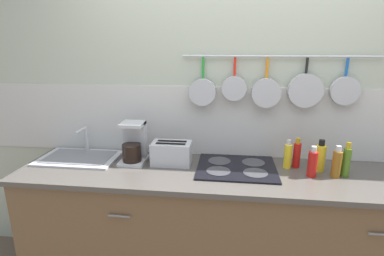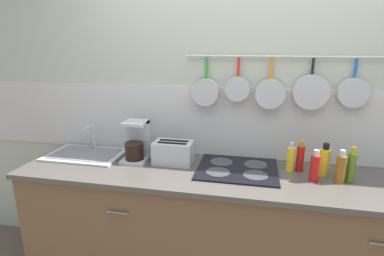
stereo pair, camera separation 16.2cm
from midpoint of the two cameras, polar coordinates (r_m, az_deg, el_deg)
name	(u,v)px [view 2 (the right image)]	position (r m, az deg, el deg)	size (l,w,h in m)	color
wall_back	(248,109)	(2.27, 12.57, 3.46)	(7.20, 0.15, 2.60)	#B2BCA8
cabinet_base	(240,237)	(2.28, 11.27, -19.68)	(3.04, 0.62, 0.88)	brown
countertop	(243,177)	(2.05, 11.94, -9.20)	(3.08, 0.64, 0.03)	#4C4742
sink_basin	(86,153)	(2.45, -17.82, -4.62)	(0.57, 0.38, 0.22)	#B7BABF
coffee_maker	(137,144)	(2.23, -8.43, -3.02)	(0.18, 0.21, 0.30)	#B7BABF
toaster	(173,153)	(2.16, -1.46, -4.74)	(0.29, 0.17, 0.16)	#B7BABF
cooktop	(237,169)	(2.11, 10.84, -7.70)	(0.54, 0.46, 0.01)	black
bottle_sesame_oil	(291,159)	(2.15, 20.36, -5.51)	(0.05, 0.05, 0.20)	yellow
bottle_vinegar	(300,158)	(2.18, 21.95, -5.30)	(0.05, 0.05, 0.21)	red
bottle_cooking_wine	(315,167)	(2.07, 24.44, -6.84)	(0.06, 0.06, 0.21)	red
bottle_olive_oil	(324,161)	(2.17, 25.89, -5.77)	(0.07, 0.07, 0.22)	yellow
bottle_dish_soap	(341,168)	(2.11, 28.47, -6.82)	(0.06, 0.06, 0.21)	#8C5919
bottle_hot_sauce	(351,167)	(2.15, 30.03, -6.41)	(0.05, 0.05, 0.23)	#4C721E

